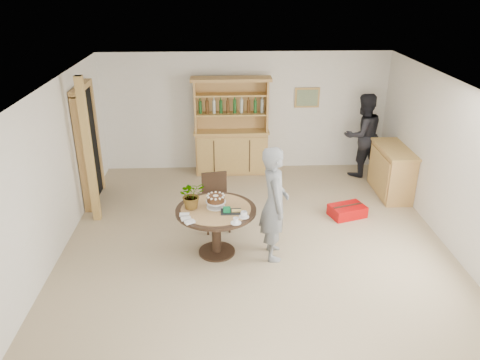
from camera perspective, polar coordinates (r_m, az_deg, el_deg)
name	(u,v)px	position (r m, az deg, el deg)	size (l,w,h in m)	color
ground	(257,252)	(7.29, 2.03, -8.82)	(7.00, 7.00, 0.00)	tan
room_shell	(258,146)	(6.52, 2.27, 4.17)	(6.04, 7.04, 2.52)	white
doorway	(88,144)	(8.93, -18.07, 4.20)	(0.13, 1.10, 2.18)	black
pine_post	(89,152)	(8.09, -17.98, 3.29)	(0.12, 0.12, 2.50)	tan
hutch	(231,141)	(9.90, -1.05, 4.76)	(1.62, 0.54, 2.04)	tan
sideboard	(392,171)	(9.40, 18.02, 1.05)	(0.54, 1.26, 0.94)	tan
dining_table	(216,218)	(6.99, -2.93, -4.63)	(1.20, 1.20, 0.76)	black
dining_chair	(216,198)	(7.76, -2.99, -2.15)	(0.49, 0.49, 0.95)	black
birthday_cake	(216,200)	(6.91, -2.97, -2.40)	(0.30, 0.30, 0.20)	white
flower_vase	(192,195)	(6.88, -5.90, -1.79)	(0.38, 0.33, 0.42)	#3F7233
gift_tray	(231,211)	(6.80, -1.15, -3.76)	(0.30, 0.20, 0.08)	black
coffee_cup_a	(244,215)	(6.66, 0.48, -4.25)	(0.15, 0.15, 0.09)	white
coffee_cup_b	(236,221)	(6.51, -0.51, -5.01)	(0.15, 0.15, 0.08)	white
napkins	(187,218)	(6.65, -6.51, -4.67)	(0.24, 0.33, 0.03)	white
teen_boy	(274,204)	(6.82, 4.19, -2.88)	(0.64, 0.42, 1.75)	slate
adult_person	(362,135)	(10.02, 14.70, 5.31)	(0.85, 0.66, 1.75)	black
red_suitcase	(347,211)	(8.48, 12.94, -3.68)	(0.69, 0.57, 0.21)	#BD090A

